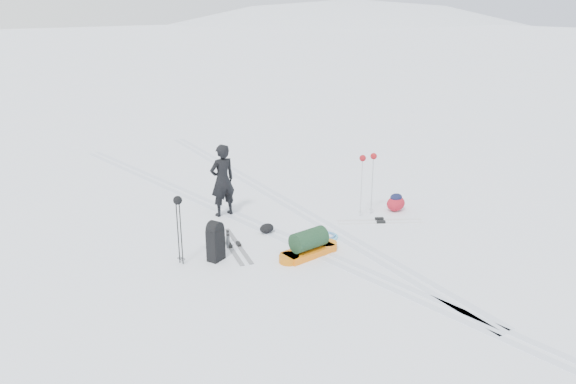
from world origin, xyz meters
The scene contains 14 objects.
ground centered at (0.00, 0.00, 0.00)m, with size 200.00×200.00×0.00m, color white.
snow_hill_backdrop centered at (62.69, 84.02, -69.02)m, with size 359.50×192.00×162.45m.
ski_tracks centered at (0.61, 0.88, 0.00)m, with size 3.38×17.97×0.01m.
skier centered at (-0.28, 1.74, 0.83)m, with size 0.60×0.40×1.65m, color black.
pulk_sled centered at (-0.14, -1.09, 0.20)m, with size 1.36×0.45×0.52m.
expedition_rucksack centered at (-1.61, -0.12, 0.36)m, with size 0.69×0.74×0.78m.
ski_poles_black centered at (-2.23, 0.10, 1.09)m, with size 0.16×0.19×1.33m.
ski_poles_silver centered at (2.25, -0.27, 1.20)m, with size 0.46×0.18×1.43m.
touring_skis_grey centered at (-1.04, 0.13, 0.01)m, with size 0.80×1.79×0.07m.
touring_skis_white centered at (2.19, -0.77, 0.02)m, with size 1.70×1.33×0.07m.
rope_coil centered at (0.70, -0.67, 0.03)m, with size 0.50×0.50×0.06m.
small_daypack centered at (3.00, -0.50, 0.20)m, with size 0.49×0.37×0.41m.
thermos_pair centered at (-1.12, 0.25, 0.14)m, with size 0.20×0.28×0.29m.
stuff_sack centered at (-0.13, 0.29, 0.10)m, with size 0.34×0.27×0.20m.
Camera 1 is at (-6.52, -8.52, 4.62)m, focal length 35.00 mm.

